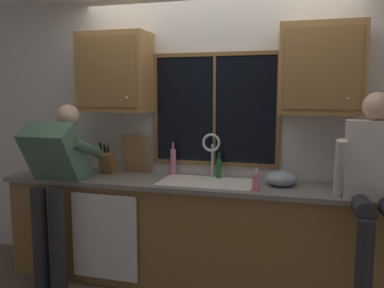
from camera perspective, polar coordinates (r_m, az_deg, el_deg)
The scene contains 22 objects.
back_wall at distance 3.74m, azimuth 3.36°, elevation 1.09°, with size 5.95×0.12×2.55m, color silver.
window_glass at distance 3.65m, azimuth 3.24°, elevation 4.88°, with size 1.10×0.02×0.95m, color black.
window_frame_top at distance 3.66m, azimuth 3.26°, elevation 12.61°, with size 1.17×0.02×0.04m, color brown.
window_frame_bottom at distance 3.69m, azimuth 3.16°, elevation -2.78°, with size 1.17×0.02×0.04m, color brown.
window_frame_left at distance 3.81m, azimuth -5.18°, elevation 4.96°, with size 0.04×0.02×0.95m, color brown.
window_frame_right at distance 3.56m, azimuth 12.18°, elevation 4.68°, with size 0.04×0.02×0.95m, color brown.
window_mullion_center at distance 3.64m, azimuth 3.20°, elevation 4.88°, with size 0.02×0.02×0.95m, color brown.
lower_cabinet_run at distance 3.59m, azimuth 2.01°, elevation -12.86°, with size 3.55×0.58×0.88m, color olive.
countertop at distance 3.44m, azimuth 1.96°, elevation -5.76°, with size 3.61×0.62×0.04m, color slate.
dishwasher_front at distance 3.59m, azimuth -12.35°, elevation -12.76°, with size 0.60×0.02×0.74m, color white.
upper_cabinet_left at distance 3.81m, azimuth -10.87°, elevation 9.90°, with size 0.65×0.36×0.72m.
upper_cabinet_right at distance 3.40m, azimuth 17.90°, elevation 10.03°, with size 0.65×0.36×0.72m.
sink at distance 3.47m, azimuth 2.09°, elevation -6.98°, with size 0.80×0.46×0.21m.
faucet at distance 3.57m, azimuth 2.93°, elevation -0.83°, with size 0.18×0.09×0.40m.
person_standing at distance 3.66m, azimuth -18.72°, elevation -4.29°, with size 0.53×0.68×1.57m.
person_sitting_on_counter at distance 3.08m, azimuth 24.59°, elevation -4.05°, with size 0.54×0.60×1.26m.
knife_block at distance 3.85m, azimuth -11.87°, elevation -2.57°, with size 0.12×0.18×0.32m.
cutting_board at distance 3.85m, azimuth -7.92°, elevation -1.42°, with size 0.27×0.02×0.37m, color #997047.
mixing_bowl at distance 3.38m, azimuth 12.53°, elevation -4.79°, with size 0.26×0.26×0.13m, color #8C99A8.
soap_dispenser at distance 3.16m, azimuth 9.07°, elevation -5.32°, with size 0.06×0.07×0.18m.
bottle_green_glass at distance 3.59m, azimuth 3.83°, elevation -3.33°, with size 0.05×0.05×0.23m.
bottle_tall_clear at distance 3.75m, azimuth -2.69°, elevation -2.38°, with size 0.05×0.05×0.31m.
Camera 1 is at (0.81, -3.57, 1.67)m, focal length 37.60 mm.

